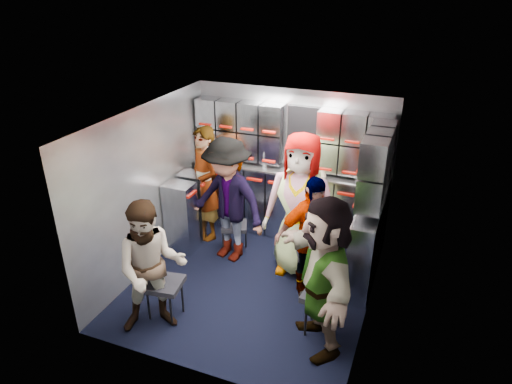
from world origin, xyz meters
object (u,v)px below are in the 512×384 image
(jump_seat_mid_left, at_px, (234,227))
(jump_seat_mid_right, at_px, (313,253))
(jump_seat_center, at_px, (303,235))
(attendant_arc_e, at_px, (323,276))
(attendant_arc_b, at_px, (228,201))
(attendant_arc_c, at_px, (300,206))
(jump_seat_near_left, at_px, (164,286))
(attendant_arc_d, at_px, (311,237))
(jump_seat_near_right, at_px, (325,297))
(attendant_arc_a, at_px, (152,268))
(attendant_standing, at_px, (205,184))

(jump_seat_mid_left, bearing_deg, jump_seat_mid_right, -15.63)
(jump_seat_center, height_order, attendant_arc_e, attendant_arc_e)
(jump_seat_mid_right, xyz_separation_m, attendant_arc_b, (-1.19, 0.15, 0.42))
(jump_seat_mid_right, relative_size, attendant_arc_c, 0.28)
(attendant_arc_b, bearing_deg, jump_seat_mid_left, 103.45)
(jump_seat_near_left, height_order, attendant_arc_b, attendant_arc_b)
(jump_seat_mid_right, height_order, attendant_arc_b, attendant_arc_b)
(attendant_arc_b, relative_size, attendant_arc_d, 1.13)
(jump_seat_center, height_order, jump_seat_mid_right, jump_seat_mid_right)
(jump_seat_near_right, xyz_separation_m, attendant_arc_a, (-1.69, -0.58, 0.31))
(jump_seat_center, xyz_separation_m, attendant_standing, (-1.48, 0.16, 0.41))
(jump_seat_near_right, height_order, attendant_arc_a, attendant_arc_a)
(attendant_arc_b, distance_m, attendant_arc_d, 1.24)
(attendant_arc_e, bearing_deg, attendant_arc_d, 170.29)
(jump_seat_mid_left, height_order, attendant_standing, attendant_standing)
(jump_seat_mid_left, xyz_separation_m, jump_seat_center, (0.95, 0.05, 0.06))
(attendant_arc_b, bearing_deg, jump_seat_mid_right, 6.11)
(jump_seat_near_right, bearing_deg, jump_seat_near_left, -166.78)
(attendant_arc_d, distance_m, attendant_arc_e, 0.87)
(attendant_standing, bearing_deg, jump_seat_near_left, -42.44)
(jump_seat_mid_left, relative_size, attendant_arc_c, 0.23)
(jump_seat_near_left, height_order, jump_seat_mid_right, jump_seat_mid_right)
(attendant_standing, height_order, attendant_arc_d, attendant_standing)
(jump_seat_mid_left, relative_size, attendant_arc_a, 0.29)
(jump_seat_mid_right, bearing_deg, jump_seat_near_left, -138.68)
(jump_seat_mid_left, distance_m, jump_seat_center, 0.95)
(attendant_standing, xyz_separation_m, attendant_arc_b, (0.54, -0.39, 0.02))
(jump_seat_center, height_order, attendant_arc_a, attendant_arc_a)
(jump_seat_mid_left, relative_size, attendant_arc_d, 0.29)
(attendant_arc_c, height_order, attendant_arc_e, attendant_arc_c)
(jump_seat_center, bearing_deg, attendant_arc_a, -122.20)
(jump_seat_center, relative_size, attendant_standing, 0.28)
(jump_seat_near_right, xyz_separation_m, attendant_arc_d, (-0.33, 0.61, 0.31))
(jump_seat_mid_right, bearing_deg, attendant_arc_e, -71.15)
(attendant_standing, xyz_separation_m, attendant_arc_c, (1.48, -0.34, 0.10))
(jump_seat_mid_right, height_order, attendant_arc_e, attendant_arc_e)
(jump_seat_mid_left, xyz_separation_m, jump_seat_near_right, (1.53, -1.13, 0.09))
(jump_seat_near_right, height_order, attendant_arc_c, attendant_arc_c)
(attendant_arc_d, bearing_deg, attendant_arc_a, -175.69)
(jump_seat_mid_left, height_order, jump_seat_mid_right, jump_seat_mid_right)
(attendant_arc_d, bearing_deg, jump_seat_center, 76.47)
(attendant_arc_b, bearing_deg, attendant_standing, 157.47)
(jump_seat_mid_left, height_order, attendant_arc_a, attendant_arc_a)
(attendant_standing, distance_m, attendant_arc_d, 1.88)
(jump_seat_mid_left, relative_size, attendant_arc_b, 0.26)
(attendant_arc_a, bearing_deg, jump_seat_near_left, 58.40)
(attendant_arc_c, bearing_deg, attendant_arc_b, -176.59)
(jump_seat_center, relative_size, attendant_arc_d, 0.31)
(jump_seat_mid_right, xyz_separation_m, attendant_arc_e, (0.33, -0.97, 0.42))
(attendant_arc_b, bearing_deg, attendant_arc_a, -82.57)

